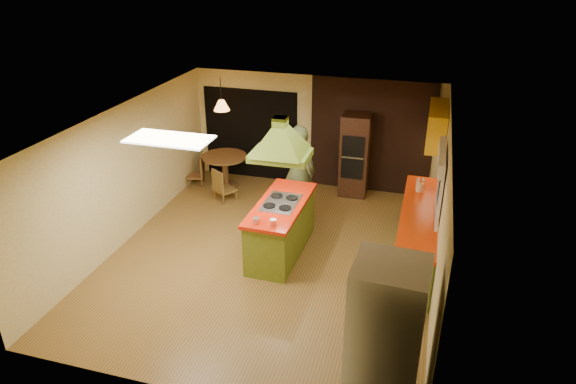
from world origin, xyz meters
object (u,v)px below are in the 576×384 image
(refrigerator, at_px, (385,338))
(canister_large, at_px, (420,185))
(wall_oven, at_px, (355,155))
(man, at_px, (298,173))
(dining_table, at_px, (225,165))
(kitchen_island, at_px, (281,227))

(refrigerator, distance_m, canister_large, 4.23)
(wall_oven, bearing_deg, man, -122.97)
(wall_oven, height_order, dining_table, wall_oven)
(man, distance_m, wall_oven, 1.69)
(kitchen_island, bearing_deg, canister_large, 31.31)
(dining_table, bearing_deg, man, -27.56)
(kitchen_island, bearing_deg, dining_table, 131.85)
(kitchen_island, xyz_separation_m, refrigerator, (2.09, -2.91, 0.48))
(kitchen_island, distance_m, refrigerator, 3.61)
(man, height_order, dining_table, man)
(refrigerator, bearing_deg, canister_large, 90.79)
(kitchen_island, relative_size, refrigerator, 1.01)
(man, distance_m, refrigerator, 4.75)
(wall_oven, bearing_deg, refrigerator, -78.89)
(wall_oven, bearing_deg, kitchen_island, -108.17)
(refrigerator, bearing_deg, wall_oven, 105.69)
(man, xyz_separation_m, canister_large, (2.32, -0.01, 0.04))
(refrigerator, distance_m, dining_table, 6.69)
(kitchen_island, height_order, wall_oven, wall_oven)
(dining_table, height_order, canister_large, canister_large)
(kitchen_island, relative_size, dining_table, 1.98)
(dining_table, bearing_deg, canister_large, -13.63)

